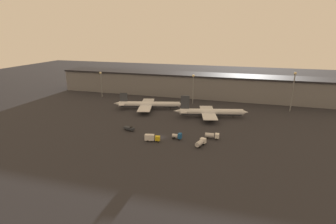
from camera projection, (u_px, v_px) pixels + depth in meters
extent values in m
plane|color=#26262B|center=(161.00, 137.00, 133.18)|extent=(600.00, 600.00, 0.00)
cube|color=slate|center=(195.00, 86.00, 215.28)|extent=(233.01, 21.38, 17.37)
cube|color=black|center=(196.00, 74.00, 212.55)|extent=(233.01, 23.38, 1.20)
cylinder|color=silver|center=(149.00, 104.00, 180.22)|extent=(41.48, 13.88, 3.71)
cylinder|color=#333842|center=(149.00, 105.00, 180.41)|extent=(39.31, 12.82, 3.15)
cone|color=silver|center=(181.00, 104.00, 179.38)|extent=(5.18, 4.50, 3.52)
cone|color=silver|center=(117.00, 103.00, 180.98)|extent=(6.16, 4.42, 3.15)
cube|color=#333842|center=(124.00, 97.00, 179.45)|extent=(5.13, 1.66, 6.02)
cube|color=silver|center=(123.00, 103.00, 180.75)|extent=(6.56, 12.63, 0.24)
cube|color=silver|center=(146.00, 105.00, 180.43)|extent=(16.16, 34.56, 0.36)
cylinder|color=gray|center=(150.00, 103.00, 189.74)|extent=(4.45, 2.98, 2.04)
cylinder|color=gray|center=(147.00, 110.00, 171.78)|extent=(4.45, 2.98, 2.04)
cylinder|color=black|center=(171.00, 108.00, 180.45)|extent=(0.50, 0.50, 1.67)
cylinder|color=black|center=(147.00, 107.00, 182.51)|extent=(0.50, 0.50, 1.67)
cylinder|color=black|center=(146.00, 108.00, 179.68)|extent=(0.50, 0.50, 1.67)
cylinder|color=silver|center=(211.00, 112.00, 162.69)|extent=(38.73, 13.29, 3.83)
cylinder|color=#333842|center=(211.00, 113.00, 162.89)|extent=(36.70, 12.25, 3.25)
cone|color=silver|center=(245.00, 112.00, 161.91)|extent=(5.34, 4.65, 3.63)
cone|color=silver|center=(178.00, 111.00, 163.40)|extent=(6.36, 4.56, 3.25)
cube|color=#333842|center=(185.00, 102.00, 161.53)|extent=(5.29, 1.70, 8.29)
cube|color=silver|center=(184.00, 111.00, 163.17)|extent=(6.31, 11.20, 0.24)
cube|color=silver|center=(208.00, 112.00, 162.90)|extent=(15.38, 30.56, 0.36)
cylinder|color=gray|center=(208.00, 111.00, 171.10)|extent=(4.60, 3.07, 2.10)
cylinder|color=gray|center=(211.00, 119.00, 155.39)|extent=(4.60, 3.07, 2.10)
cylinder|color=black|center=(233.00, 116.00, 162.99)|extent=(0.50, 0.50, 1.72)
cylinder|color=black|center=(208.00, 115.00, 165.04)|extent=(0.50, 0.50, 1.72)
cylinder|color=black|center=(208.00, 117.00, 162.12)|extent=(0.50, 0.50, 1.72)
cube|color=#282D38|center=(129.00, 128.00, 141.74)|extent=(6.42, 3.64, 1.15)
cube|color=black|center=(131.00, 127.00, 140.69)|extent=(1.06, 1.63, 0.80)
cylinder|color=black|center=(133.00, 130.00, 141.66)|extent=(1.01, 0.75, 0.90)
cylinder|color=black|center=(131.00, 131.00, 140.36)|extent=(1.01, 0.75, 0.90)
cylinder|color=black|center=(127.00, 129.00, 143.61)|extent=(1.01, 0.75, 0.90)
cylinder|color=black|center=(125.00, 129.00, 142.30)|extent=(1.01, 0.75, 0.90)
cube|color=white|center=(217.00, 136.00, 130.04)|extent=(2.13, 2.63, 2.23)
cylinder|color=#B7B7BC|center=(210.00, 135.00, 130.84)|extent=(4.53, 2.53, 2.27)
cylinder|color=black|center=(216.00, 138.00, 131.39)|extent=(0.94, 0.68, 0.90)
cylinder|color=black|center=(216.00, 139.00, 129.63)|extent=(0.94, 0.68, 0.90)
cylinder|color=black|center=(207.00, 137.00, 132.38)|extent=(0.94, 0.68, 0.90)
cylinder|color=black|center=(207.00, 138.00, 130.62)|extent=(0.94, 0.68, 0.90)
cube|color=white|center=(203.00, 141.00, 124.19)|extent=(3.05, 2.71, 2.34)
cylinder|color=#B7B7BC|center=(199.00, 143.00, 121.21)|extent=(3.55, 4.97, 2.29)
cylinder|color=black|center=(201.00, 143.00, 124.90)|extent=(0.88, 1.05, 0.90)
cylinder|color=black|center=(204.00, 144.00, 123.87)|extent=(0.88, 1.05, 0.90)
cylinder|color=black|center=(196.00, 146.00, 121.24)|extent=(0.88, 1.05, 0.90)
cylinder|color=black|center=(200.00, 147.00, 120.21)|extent=(0.88, 1.05, 0.90)
cube|color=gold|center=(158.00, 138.00, 127.16)|extent=(2.57, 2.46, 2.13)
cube|color=silver|center=(149.00, 137.00, 127.41)|extent=(4.90, 2.92, 2.84)
cylinder|color=black|center=(157.00, 140.00, 128.31)|extent=(0.98, 0.68, 0.90)
cylinder|color=black|center=(157.00, 141.00, 126.83)|extent=(0.98, 0.68, 0.90)
cylinder|color=black|center=(148.00, 140.00, 128.74)|extent=(0.98, 0.68, 0.90)
cylinder|color=black|center=(147.00, 141.00, 127.26)|extent=(0.98, 0.68, 0.90)
cube|color=#195199|center=(180.00, 136.00, 129.24)|extent=(1.75, 2.31, 2.70)
cylinder|color=#B7B7BC|center=(175.00, 136.00, 130.50)|extent=(3.32, 2.44, 1.87)
cylinder|color=black|center=(180.00, 138.00, 130.46)|extent=(0.99, 0.69, 0.90)
cylinder|color=black|center=(179.00, 139.00, 129.15)|extent=(0.99, 0.69, 0.90)
cylinder|color=black|center=(175.00, 137.00, 131.86)|extent=(0.99, 0.69, 0.90)
cylinder|color=black|center=(173.00, 138.00, 130.54)|extent=(0.99, 0.69, 0.90)
cylinder|color=slate|center=(101.00, 85.00, 211.76)|extent=(0.70, 0.70, 19.19)
sphere|color=beige|center=(100.00, 73.00, 208.76)|extent=(1.80, 1.80, 1.80)
cylinder|color=slate|center=(193.00, 90.00, 191.13)|extent=(0.70, 0.70, 20.40)
sphere|color=beige|center=(193.00, 76.00, 187.95)|extent=(1.80, 1.80, 1.80)
cylinder|color=slate|center=(292.00, 93.00, 172.38)|extent=(0.70, 0.70, 25.03)
sphere|color=beige|center=(295.00, 73.00, 168.52)|extent=(1.80, 1.80, 1.80)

